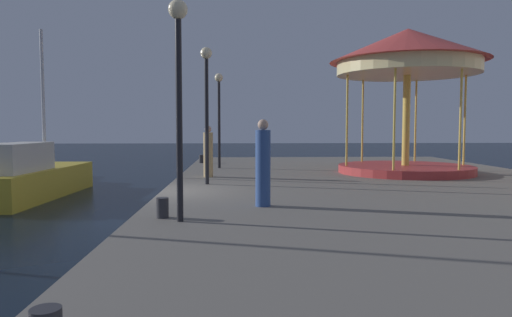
{
  "coord_description": "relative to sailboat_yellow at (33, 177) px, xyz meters",
  "views": [
    {
      "loc": [
        2.09,
        -13.01,
        2.59
      ],
      "look_at": [
        2.88,
        5.4,
        1.33
      ],
      "focal_mm": 32.52,
      "sensor_mm": 36.0,
      "label": 1
    }
  ],
  "objects": [
    {
      "name": "motorboat_teal",
      "position": [
        -3.25,
        6.03,
        -0.07
      ],
      "size": [
        2.46,
        4.4,
        1.83
      ],
      "color": "#19606B",
      "rests_on": "ground"
    },
    {
      "name": "lamp_post_far_end",
      "position": [
        6.56,
        3.27,
        2.84
      ],
      "size": [
        0.36,
        0.36,
        4.08
      ],
      "color": "black",
      "rests_on": "quay_dock"
    },
    {
      "name": "person_by_the_water",
      "position": [
        6.3,
        -0.32,
        0.88
      ],
      "size": [
        0.34,
        0.34,
        1.83
      ],
      "color": "tan",
      "rests_on": "quay_dock"
    },
    {
      "name": "sailboat_yellow",
      "position": [
        0.0,
        0.0,
        0.0
      ],
      "size": [
        2.03,
        6.7,
        6.22
      ],
      "color": "gold",
      "rests_on": "ground"
    },
    {
      "name": "ground_plane",
      "position": [
        5.21,
        -3.85,
        -0.78
      ],
      "size": [
        120.0,
        120.0,
        0.0
      ],
      "primitive_type": "plane",
      "color": "black"
    },
    {
      "name": "person_mid_promenade",
      "position": [
        7.9,
        -6.49,
        0.95
      ],
      "size": [
        0.34,
        0.34,
        1.96
      ],
      "color": "#2D4C8C",
      "rests_on": "quay_dock"
    },
    {
      "name": "bollard_north",
      "position": [
        5.84,
        -7.76,
        0.22
      ],
      "size": [
        0.24,
        0.24,
        0.4
      ],
      "primitive_type": "cylinder",
      "color": "#2D2D33",
      "rests_on": "quay_dock"
    },
    {
      "name": "quay_dock",
      "position": [
        12.09,
        -3.85,
        -0.38
      ],
      "size": [
        13.76,
        28.47,
        0.8
      ],
      "primitive_type": "cube",
      "color": "slate",
      "rests_on": "ground"
    },
    {
      "name": "lamp_post_near_edge",
      "position": [
        6.23,
        -8.12,
        2.86
      ],
      "size": [
        0.36,
        0.36,
        4.13
      ],
      "color": "black",
      "rests_on": "quay_dock"
    },
    {
      "name": "lamp_post_mid_promenade",
      "position": [
        6.39,
        -2.43,
        2.92
      ],
      "size": [
        0.36,
        0.36,
        4.23
      ],
      "color": "black",
      "rests_on": "quay_dock"
    },
    {
      "name": "bollard_south",
      "position": [
        5.58,
        6.15,
        0.22
      ],
      "size": [
        0.24,
        0.24,
        0.4
      ],
      "primitive_type": "cylinder",
      "color": "#2D2D33",
      "rests_on": "quay_dock"
    },
    {
      "name": "carousel",
      "position": [
        13.85,
        0.78,
        4.15
      ],
      "size": [
        5.91,
        5.91,
        5.52
      ],
      "color": "#B23333",
      "rests_on": "quay_dock"
    }
  ]
}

